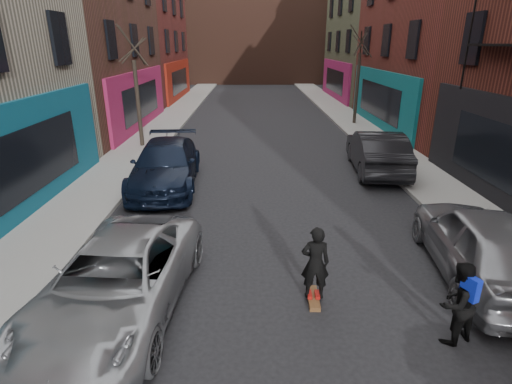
{
  "coord_description": "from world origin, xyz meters",
  "views": [
    {
      "loc": [
        -0.59,
        -2.14,
        5.06
      ],
      "look_at": [
        -0.48,
        7.1,
        1.6
      ],
      "focal_mm": 28.0,
      "sensor_mm": 36.0,
      "label": 1
    }
  ],
  "objects_px": {
    "parked_left_far": "(118,280)",
    "parked_right_far": "(483,243)",
    "parked_right_end": "(377,151)",
    "parked_left_end": "(166,165)",
    "tree_left_far": "(136,80)",
    "skateboard": "(313,298)",
    "skateboarder": "(315,263)",
    "pedestrian": "(457,303)",
    "tree_right_far": "(359,69)"
  },
  "relations": [
    {
      "from": "parked_right_far",
      "to": "skateboard",
      "type": "bearing_deg",
      "value": 19.89
    },
    {
      "from": "skateboard",
      "to": "pedestrian",
      "type": "relative_size",
      "value": 0.51
    },
    {
      "from": "skateboard",
      "to": "skateboarder",
      "type": "distance_m",
      "value": 0.84
    },
    {
      "from": "skateboarder",
      "to": "pedestrian",
      "type": "distance_m",
      "value": 2.61
    },
    {
      "from": "parked_left_far",
      "to": "parked_right_far",
      "type": "relative_size",
      "value": 1.05
    },
    {
      "from": "tree_right_far",
      "to": "skateboard",
      "type": "relative_size",
      "value": 8.5
    },
    {
      "from": "parked_left_far",
      "to": "parked_left_end",
      "type": "relative_size",
      "value": 0.94
    },
    {
      "from": "skateboarder",
      "to": "tree_right_far",
      "type": "bearing_deg",
      "value": -104.02
    },
    {
      "from": "parked_right_far",
      "to": "skateboarder",
      "type": "relative_size",
      "value": 3.17
    },
    {
      "from": "parked_right_far",
      "to": "parked_right_end",
      "type": "xyz_separation_m",
      "value": [
        0.0,
        8.08,
        0.0
      ]
    },
    {
      "from": "tree_left_far",
      "to": "skateboard",
      "type": "distance_m",
      "value": 15.19
    },
    {
      "from": "tree_left_far",
      "to": "skateboarder",
      "type": "distance_m",
      "value": 15.03
    },
    {
      "from": "skateboard",
      "to": "parked_left_end",
      "type": "bearing_deg",
      "value": 123.68
    },
    {
      "from": "tree_right_far",
      "to": "parked_right_end",
      "type": "distance_m",
      "value": 10.64
    },
    {
      "from": "tree_left_far",
      "to": "skateboard",
      "type": "height_order",
      "value": "tree_left_far"
    },
    {
      "from": "parked_left_far",
      "to": "parked_right_end",
      "type": "bearing_deg",
      "value": 54.67
    },
    {
      "from": "tree_left_far",
      "to": "skateboarder",
      "type": "relative_size",
      "value": 4.1
    },
    {
      "from": "tree_right_far",
      "to": "parked_right_far",
      "type": "distance_m",
      "value": 18.52
    },
    {
      "from": "parked_left_end",
      "to": "tree_right_far",
      "type": "bearing_deg",
      "value": 46.41
    },
    {
      "from": "tree_left_far",
      "to": "parked_right_far",
      "type": "xyz_separation_m",
      "value": [
        10.8,
        -12.25,
        -2.52
      ]
    },
    {
      "from": "parked_left_far",
      "to": "pedestrian",
      "type": "xyz_separation_m",
      "value": [
        6.2,
        -0.89,
        0.07
      ]
    },
    {
      "from": "skateboarder",
      "to": "parked_left_far",
      "type": "bearing_deg",
      "value": 6.83
    },
    {
      "from": "parked_left_end",
      "to": "pedestrian",
      "type": "bearing_deg",
      "value": -54.87
    },
    {
      "from": "parked_left_end",
      "to": "parked_right_end",
      "type": "xyz_separation_m",
      "value": [
        8.38,
        1.69,
        0.04
      ]
    },
    {
      "from": "skateboarder",
      "to": "pedestrian",
      "type": "xyz_separation_m",
      "value": [
        2.31,
        -1.22,
        -0.09
      ]
    },
    {
      "from": "tree_left_far",
      "to": "pedestrian",
      "type": "distance_m",
      "value": 17.23
    },
    {
      "from": "skateboard",
      "to": "skateboarder",
      "type": "height_order",
      "value": "skateboarder"
    },
    {
      "from": "parked_left_end",
      "to": "skateboarder",
      "type": "bearing_deg",
      "value": -61.9
    },
    {
      "from": "parked_right_end",
      "to": "pedestrian",
      "type": "relative_size",
      "value": 3.3
    },
    {
      "from": "pedestrian",
      "to": "parked_right_far",
      "type": "bearing_deg",
      "value": -151.15
    },
    {
      "from": "skateboard",
      "to": "parked_right_far",
      "type": "bearing_deg",
      "value": 14.56
    },
    {
      "from": "parked_right_far",
      "to": "parked_right_end",
      "type": "distance_m",
      "value": 8.08
    },
    {
      "from": "parked_right_end",
      "to": "parked_left_end",
      "type": "bearing_deg",
      "value": 16.89
    },
    {
      "from": "parked_right_end",
      "to": "pedestrian",
      "type": "bearing_deg",
      "value": 86.52
    },
    {
      "from": "tree_left_far",
      "to": "parked_left_far",
      "type": "bearing_deg",
      "value": -77.42
    },
    {
      "from": "tree_right_far",
      "to": "pedestrian",
      "type": "height_order",
      "value": "tree_right_far"
    },
    {
      "from": "parked_right_far",
      "to": "pedestrian",
      "type": "distance_m",
      "value": 2.63
    },
    {
      "from": "parked_left_far",
      "to": "tree_left_far",
      "type": "bearing_deg",
      "value": 107.32
    },
    {
      "from": "parked_left_end",
      "to": "skateboard",
      "type": "distance_m",
      "value": 8.55
    },
    {
      "from": "parked_right_far",
      "to": "pedestrian",
      "type": "xyz_separation_m",
      "value": [
        -1.6,
        -2.09,
        -0.06
      ]
    },
    {
      "from": "skateboard",
      "to": "skateboarder",
      "type": "xyz_separation_m",
      "value": [
        0.0,
        0.0,
        0.84
      ]
    },
    {
      "from": "parked_left_far",
      "to": "pedestrian",
      "type": "height_order",
      "value": "pedestrian"
    },
    {
      "from": "skateboarder",
      "to": "pedestrian",
      "type": "bearing_deg",
      "value": 154.24
    },
    {
      "from": "tree_right_far",
      "to": "parked_right_end",
      "type": "bearing_deg",
      "value": -98.94
    },
    {
      "from": "parked_right_far",
      "to": "skateboarder",
      "type": "distance_m",
      "value": 4.0
    },
    {
      "from": "tree_right_far",
      "to": "parked_left_far",
      "type": "relative_size",
      "value": 1.29
    },
    {
      "from": "parked_left_end",
      "to": "skateboarder",
      "type": "xyz_separation_m",
      "value": [
        4.47,
        -7.25,
        0.08
      ]
    },
    {
      "from": "parked_right_far",
      "to": "parked_right_end",
      "type": "bearing_deg",
      "value": -82.62
    },
    {
      "from": "parked_right_end",
      "to": "skateboard",
      "type": "xyz_separation_m",
      "value": [
        -3.91,
        -8.95,
        -0.81
      ]
    },
    {
      "from": "parked_right_far",
      "to": "parked_left_far",
      "type": "bearing_deg",
      "value": 16.07
    }
  ]
}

